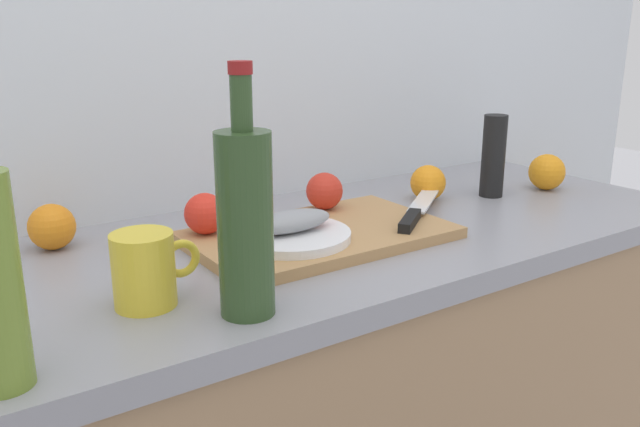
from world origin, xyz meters
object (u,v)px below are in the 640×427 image
object	(u,v)px
wine_bottle	(245,220)
orange_0	(428,183)
white_plate	(290,236)
chef_knife	(415,213)
fish_fillet	(290,221)
coffee_mug_1	(145,269)
cutting_board	(320,235)
pepper_mill	(493,156)

from	to	relation	value
wine_bottle	orange_0	size ratio (longest dim) A/B	4.29
white_plate	chef_knife	xyz separation A→B (m)	(0.27, -0.02, 0.00)
fish_fillet	coffee_mug_1	bearing A→B (deg)	-164.26
coffee_mug_1	orange_0	bearing A→B (deg)	15.47
white_plate	orange_0	bearing A→B (deg)	15.28
white_plate	coffee_mug_1	xyz separation A→B (m)	(-0.28, -0.08, 0.03)
cutting_board	wine_bottle	world-z (taller)	wine_bottle
cutting_board	white_plate	bearing A→B (deg)	-165.28
coffee_mug_1	chef_knife	bearing A→B (deg)	6.22
coffee_mug_1	pepper_mill	bearing A→B (deg)	9.45
cutting_board	fish_fillet	bearing A→B (deg)	-165.28
cutting_board	pepper_mill	size ratio (longest dim) A/B	2.51
cutting_board	fish_fillet	distance (m)	0.09
orange_0	fish_fillet	bearing A→B (deg)	-164.72
pepper_mill	wine_bottle	bearing A→B (deg)	-162.03
cutting_board	chef_knife	distance (m)	0.20
white_plate	fish_fillet	world-z (taller)	fish_fillet
cutting_board	wine_bottle	bearing A→B (deg)	-141.71
wine_bottle	coffee_mug_1	bearing A→B (deg)	135.54
cutting_board	chef_knife	size ratio (longest dim) A/B	1.85
cutting_board	fish_fillet	xyz separation A→B (m)	(-0.07, -0.02, 0.04)
chef_knife	coffee_mug_1	distance (m)	0.55
white_plate	pepper_mill	world-z (taller)	pepper_mill
coffee_mug_1	pepper_mill	world-z (taller)	pepper_mill
cutting_board	fish_fillet	world-z (taller)	fish_fillet
cutting_board	wine_bottle	size ratio (longest dim) A/B	1.38
coffee_mug_1	fish_fillet	bearing A→B (deg)	15.74
white_plate	wine_bottle	size ratio (longest dim) A/B	0.62
chef_knife	wine_bottle	distance (m)	0.49
white_plate	orange_0	xyz separation A→B (m)	(0.43, 0.12, 0.01)
fish_fillet	cutting_board	bearing A→B (deg)	14.72
chef_knife	orange_0	distance (m)	0.21
wine_bottle	pepper_mill	bearing A→B (deg)	17.97
white_plate	coffee_mug_1	world-z (taller)	coffee_mug_1
white_plate	orange_0	world-z (taller)	orange_0
orange_0	coffee_mug_1	bearing A→B (deg)	-164.53
cutting_board	chef_knife	bearing A→B (deg)	-11.56
chef_knife	fish_fillet	bearing A→B (deg)	138.29
cutting_board	white_plate	xyz separation A→B (m)	(-0.07, -0.02, 0.02)
chef_knife	wine_bottle	bearing A→B (deg)	162.39
cutting_board	coffee_mug_1	bearing A→B (deg)	-164.47
fish_fillet	orange_0	distance (m)	0.44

